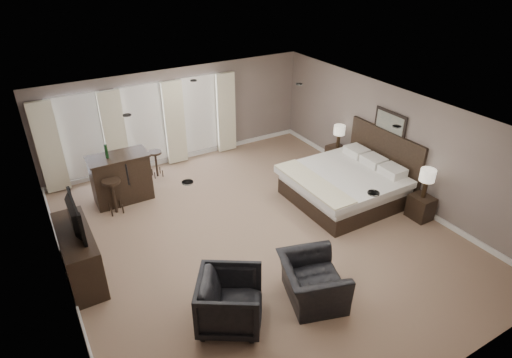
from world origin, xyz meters
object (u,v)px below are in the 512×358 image
desk_chair (122,180)px  bar_stool_left (114,196)px  nightstand_far (337,157)px  bar_counter (121,178)px  bed (349,171)px  dresser (79,255)px  bar_stool_right (156,164)px  lamp_far (339,137)px  armchair_far (230,299)px  armchair_near (312,276)px  nightstand_near (421,207)px  tv (73,229)px  lamp_near (426,183)px

desk_chair → bar_stool_left: bearing=81.3°
nightstand_far → bar_counter: bearing=167.4°
bed → nightstand_far: bearing=58.5°
dresser → bar_stool_left: (1.08, 1.87, -0.08)m
bar_stool_right → desk_chair: (-1.08, -0.73, 0.18)m
lamp_far → armchair_far: (-5.07, -3.46, -0.39)m
lamp_far → armchair_far: lamp_far is taller
lamp_far → armchair_far: bearing=-145.7°
dresser → armchair_near: (3.31, -2.59, 0.01)m
nightstand_near → tv: tv is taller
nightstand_near → bar_stool_right: bar_stool_right is taller
armchair_far → dresser: bearing=70.8°
nightstand_far → lamp_far: (0.00, 0.00, 0.61)m
lamp_near → nightstand_near: bearing=0.0°
lamp_far → desk_chair: 5.67m
dresser → armchair_far: armchair_far is taller
desk_chair → bed: bearing=175.8°
lamp_near → desk_chair: lamp_near is taller
nightstand_far → bar_counter: 5.67m
lamp_far → bar_stool_left: 5.91m
armchair_near → bar_stool_left: armchair_near is taller
tv → desk_chair: size_ratio=1.01×
bed → nightstand_far: size_ratio=4.12×
bar_stool_left → tv: bearing=-120.0°
nightstand_near → dresser: size_ratio=0.32×
armchair_near → lamp_near: bearing=-60.3°
lamp_near → armchair_near: size_ratio=0.58×
bar_stool_right → bed: bearing=-43.9°
bed → nightstand_near: bearing=-58.5°
lamp_far → desk_chair: (-5.52, 1.24, -0.36)m
lamp_far → nightstand_near: bearing=-90.0°
bed → nightstand_far: 1.77m
nightstand_far → armchair_far: size_ratio=0.58×
nightstand_far → bar_counter: bar_counter is taller
bar_counter → bar_stool_left: bar_counter is taller
bar_stool_left → desk_chair: bearing=55.3°
lamp_near → dresser: 7.16m
dresser → desk_chair: (1.40, 2.33, 0.04)m
lamp_far → bar_stool_right: 4.89m
bed → bar_stool_right: bearing=136.1°
bar_stool_left → nightstand_far: bearing=-7.6°
armchair_far → tv: bearing=70.8°
bed → bar_counter: bed is taller
lamp_near → lamp_far: size_ratio=1.08×
bed → dresser: (-6.03, 0.36, -0.27)m
bar_counter → tv: bearing=-120.8°
armchair_near → bar_stool_right: bearing=26.0°
bar_stool_left → bar_stool_right: bearing=40.6°
armchair_near → nightstand_near: bearing=-60.3°
armchair_near → bar_counter: 5.28m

